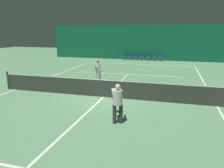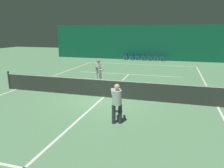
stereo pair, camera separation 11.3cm
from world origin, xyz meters
name	(u,v)px [view 2 (the right image)]	position (x,y,z in m)	size (l,w,h in m)	color
ground_plane	(104,97)	(0.00, 0.00, 0.00)	(60.00, 60.00, 0.00)	#56845B
backdrop_curtain	(146,43)	(0.00, 15.63, 2.03)	(23.00, 0.12, 4.06)	#0F5138
court_line_baseline_far	(140,64)	(0.00, 11.90, 0.00)	(11.00, 0.10, 0.00)	silver
court_line_service_far	(129,74)	(0.00, 6.40, 0.00)	(8.25, 0.10, 0.00)	silver
court_line_service_near	(24,168)	(0.00, -6.40, 0.00)	(8.25, 0.10, 0.00)	silver
court_line_sideline_left	(16,89)	(-5.50, 0.00, 0.00)	(0.10, 23.80, 0.00)	silver
court_line_sideline_right	(218,107)	(5.50, 0.00, 0.00)	(0.10, 23.80, 0.00)	silver
court_line_centre	(104,97)	(0.00, 0.00, 0.00)	(0.10, 12.80, 0.00)	silver
tennis_net	(104,88)	(0.00, 0.00, 0.51)	(12.00, 0.10, 1.07)	#2D332D
player_near	(117,100)	(1.52, -3.01, 0.89)	(0.78, 1.32, 1.53)	#2D2D38
player_far	(99,70)	(-1.17, 2.47, 0.95)	(0.94, 1.34, 1.62)	beige
courtside_chair_0	(126,56)	(-2.20, 15.08, 0.49)	(0.44, 0.44, 0.84)	#99999E
courtside_chair_1	(132,56)	(-1.48, 15.08, 0.49)	(0.44, 0.44, 0.84)	#99999E
courtside_chair_2	(138,56)	(-0.76, 15.08, 0.49)	(0.44, 0.44, 0.84)	#99999E
courtside_chair_3	(144,56)	(-0.03, 15.08, 0.49)	(0.44, 0.44, 0.84)	#99999E
courtside_chair_4	(150,57)	(0.69, 15.08, 0.49)	(0.44, 0.44, 0.84)	#99999E
courtside_chair_5	(157,57)	(1.41, 15.08, 0.49)	(0.44, 0.44, 0.84)	#99999E
courtside_chair_6	(163,57)	(2.13, 15.08, 0.49)	(0.44, 0.44, 0.84)	#99999E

